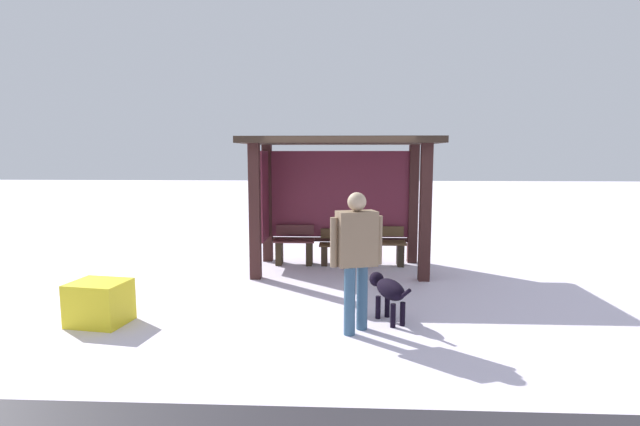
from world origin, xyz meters
The scene contains 8 objects.
ground_plane centered at (0.00, 0.00, 0.00)m, with size 60.00×60.00×0.00m, color white.
bus_shelter centered at (-0.10, 0.19, 1.87)m, with size 3.56×2.00×2.51m.
bench_left_inside centered at (-0.91, 0.43, 0.33)m, with size 0.81×0.39×0.78m.
bench_center_inside centered at (0.00, 0.43, 0.30)m, with size 0.81×0.38×0.71m.
bench_right_inside centered at (0.91, 0.43, 0.33)m, with size 0.81×0.40×0.76m.
person_walking centered at (0.22, -3.17, 1.04)m, with size 0.67×0.39×1.75m.
dog centered at (0.66, -2.76, 0.42)m, with size 0.50×0.81×0.60m.
grit_bin centered at (-3.12, -3.04, 0.28)m, with size 0.70×0.56×0.56m, color yellow.
Camera 1 is at (0.04, -8.86, 2.22)m, focal length 26.49 mm.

